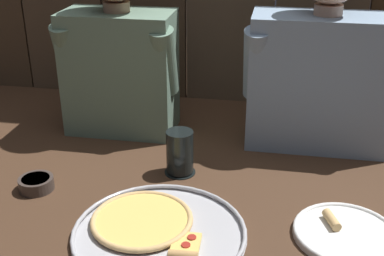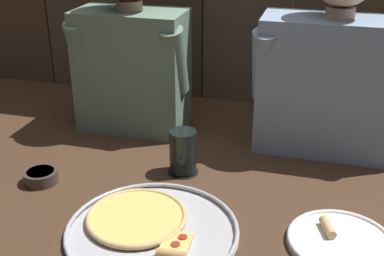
{
  "view_description": "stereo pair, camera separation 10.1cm",
  "coord_description": "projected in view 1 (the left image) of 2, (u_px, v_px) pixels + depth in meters",
  "views": [
    {
      "loc": [
        0.18,
        -1.0,
        0.7
      ],
      "look_at": [
        -0.02,
        0.1,
        0.18
      ],
      "focal_mm": 46.73,
      "sensor_mm": 36.0,
      "label": 1
    },
    {
      "loc": [
        0.28,
        -0.98,
        0.7
      ],
      "look_at": [
        -0.02,
        0.1,
        0.18
      ],
      "focal_mm": 46.73,
      "sensor_mm": 36.0,
      "label": 2
    }
  ],
  "objects": [
    {
      "name": "ground_plane",
      "position": [
        192.0,
        212.0,
        1.22
      ],
      "size": [
        3.2,
        3.2,
        0.0
      ],
      "primitive_type": "plane",
      "color": "#422B1C"
    },
    {
      "name": "drinking_glass",
      "position": [
        180.0,
        153.0,
        1.37
      ],
      "size": [
        0.09,
        0.09,
        0.13
      ],
      "color": "black",
      "rests_on": "ground"
    },
    {
      "name": "pizza_tray",
      "position": [
        154.0,
        228.0,
        1.14
      ],
      "size": [
        0.4,
        0.4,
        0.03
      ],
      "color": "#B2B2B7",
      "rests_on": "ground"
    },
    {
      "name": "dipping_bowl",
      "position": [
        36.0,
        183.0,
        1.31
      ],
      "size": [
        0.09,
        0.09,
        0.03
      ],
      "color": "#3D332D",
      "rests_on": "ground"
    },
    {
      "name": "dinner_plate",
      "position": [
        346.0,
        233.0,
        1.13
      ],
      "size": [
        0.24,
        0.24,
        0.03
      ],
      "color": "white",
      "rests_on": "ground"
    },
    {
      "name": "diner_left",
      "position": [
        119.0,
        40.0,
        1.54
      ],
      "size": [
        0.38,
        0.21,
        0.61
      ],
      "color": "slate",
      "rests_on": "ground"
    },
    {
      "name": "diner_right",
      "position": [
        323.0,
        57.0,
        1.45
      ],
      "size": [
        0.45,
        0.2,
        0.61
      ],
      "color": "#849EB7",
      "rests_on": "ground"
    }
  ]
}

